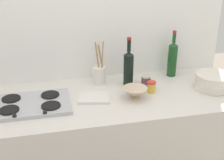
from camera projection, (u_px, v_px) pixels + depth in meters
counter_block at (112, 151)px, 2.20m from camera, size 1.80×0.70×0.90m
backsplash_panel at (101, 50)px, 2.27m from camera, size 1.90×0.06×2.22m
stovetop_hob at (31, 104)px, 1.89m from camera, size 0.49×0.34×0.04m
plate_stack at (213, 81)px, 2.10m from camera, size 0.25×0.25×0.11m
wine_bottle_leftmost at (128, 67)px, 2.14m from camera, size 0.07×0.07×0.35m
wine_bottle_mid_left at (172, 58)px, 2.29m from camera, size 0.07×0.07×0.36m
mixing_bowl at (135, 93)px, 1.97m from camera, size 0.16×0.16×0.08m
utensil_crock at (99, 74)px, 2.18m from camera, size 0.09×0.09×0.32m
condiment_jar_front at (146, 80)px, 2.16m from camera, size 0.07×0.07×0.08m
condiment_jar_rear at (152, 87)px, 2.05m from camera, size 0.06×0.06×0.08m
cutting_board at (94, 98)px, 1.98m from camera, size 0.23×0.19×0.02m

